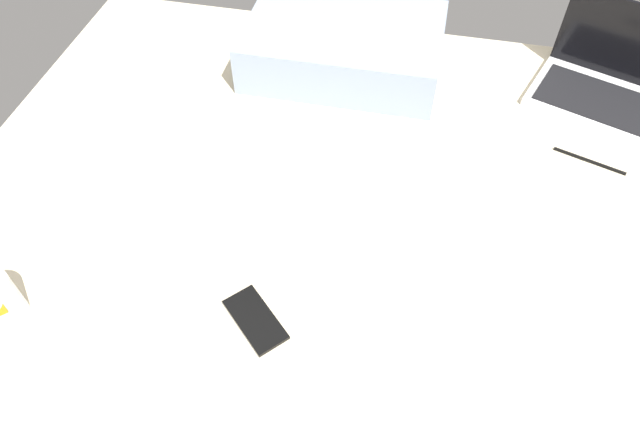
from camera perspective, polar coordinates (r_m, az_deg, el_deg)
bed_mattress at (r=138.47cm, az=2.58°, el=-0.87°), size 180.00×140.00×18.00cm
laptop at (r=171.55cm, az=26.21°, el=11.41°), size 38.98×33.14×23.00cm
cell_phone at (r=113.44cm, az=-6.37°, el=-10.31°), size 14.88×14.52×0.80cm
pillow at (r=164.35cm, az=2.35°, el=16.07°), size 52.00×36.00×13.00cm
charger_cable at (r=153.12cm, az=24.92°, el=4.70°), size 16.31×5.98×0.60cm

